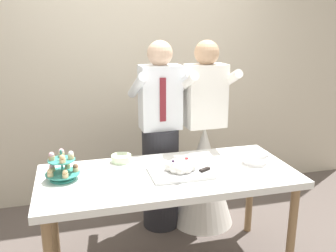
% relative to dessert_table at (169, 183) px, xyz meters
% --- Properties ---
extents(rear_wall, '(5.20, 0.10, 2.90)m').
position_rel_dessert_table_xyz_m(rear_wall, '(0.00, 1.38, 0.75)').
color(rear_wall, beige).
rests_on(rear_wall, ground_plane).
extents(dessert_table, '(1.80, 0.80, 0.78)m').
position_rel_dessert_table_xyz_m(dessert_table, '(0.00, 0.00, 0.00)').
color(dessert_table, white).
rests_on(dessert_table, ground_plane).
extents(cupcake_stand, '(0.23, 0.23, 0.21)m').
position_rel_dessert_table_xyz_m(cupcake_stand, '(-0.72, 0.08, 0.16)').
color(cupcake_stand, teal).
rests_on(cupcake_stand, dessert_table).
extents(main_cake_tray, '(0.42, 0.33, 0.13)m').
position_rel_dessert_table_xyz_m(main_cake_tray, '(0.08, -0.04, 0.12)').
color(main_cake_tray, silver).
rests_on(main_cake_tray, dessert_table).
extents(plate_stack, '(0.19, 0.19, 0.09)m').
position_rel_dessert_table_xyz_m(plate_stack, '(0.68, 0.01, 0.12)').
color(plate_stack, white).
rests_on(plate_stack, dessert_table).
extents(round_cake, '(0.24, 0.24, 0.06)m').
position_rel_dessert_table_xyz_m(round_cake, '(-0.29, 0.27, 0.10)').
color(round_cake, white).
rests_on(round_cake, dessert_table).
extents(person_groom, '(0.47, 0.50, 1.66)m').
position_rel_dessert_table_xyz_m(person_groom, '(0.10, 0.63, 0.05)').
color(person_groom, '#232328').
rests_on(person_groom, ground_plane).
extents(person_bride, '(0.56, 0.56, 1.66)m').
position_rel_dessert_table_xyz_m(person_bride, '(0.49, 0.59, -0.12)').
color(person_bride, white).
rests_on(person_bride, ground_plane).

